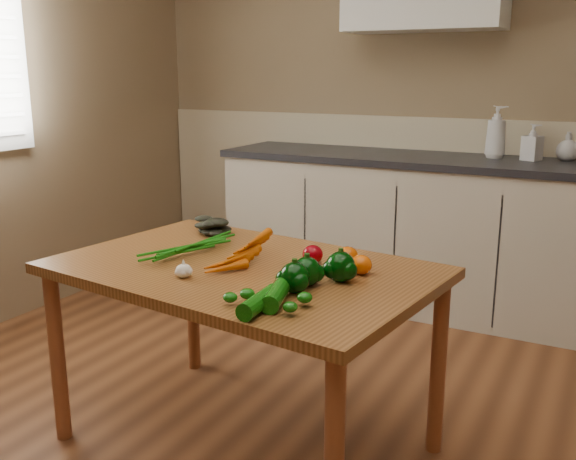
{
  "coord_description": "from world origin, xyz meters",
  "views": [
    {
      "loc": [
        1.0,
        -1.45,
        1.38
      ],
      "look_at": [
        -0.1,
        0.65,
        0.79
      ],
      "focal_mm": 40.0,
      "sensor_mm": 36.0,
      "label": 1
    }
  ],
  "objects_px": {
    "carrot_bunch": "(226,252)",
    "pepper_a": "(307,272)",
    "leafy_greens": "(212,223)",
    "zucchini_a": "(276,296)",
    "tomato_b": "(348,256)",
    "pepper_c": "(295,278)",
    "soap_bottle_c": "(568,146)",
    "soap_bottle_b": "(532,142)",
    "garlic_bulb": "(184,271)",
    "tomato_c": "(361,265)",
    "tomato_a": "(313,254)",
    "zucchini_b": "(260,302)",
    "table": "(243,286)",
    "pepper_b": "(341,267)",
    "soap_bottle_a": "(496,132)"
  },
  "relations": [
    {
      "from": "tomato_a",
      "to": "zucchini_b",
      "type": "distance_m",
      "value": 0.5
    },
    {
      "from": "table",
      "to": "carrot_bunch",
      "type": "relative_size",
      "value": 5.77
    },
    {
      "from": "garlic_bulb",
      "to": "pepper_a",
      "type": "bearing_deg",
      "value": 16.34
    },
    {
      "from": "leafy_greens",
      "to": "zucchini_a",
      "type": "xyz_separation_m",
      "value": [
        0.65,
        -0.63,
        -0.02
      ]
    },
    {
      "from": "pepper_a",
      "to": "garlic_bulb",
      "type": "bearing_deg",
      "value": -163.66
    },
    {
      "from": "soap_bottle_a",
      "to": "soap_bottle_b",
      "type": "bearing_deg",
      "value": -100.09
    },
    {
      "from": "carrot_bunch",
      "to": "zucchini_b",
      "type": "xyz_separation_m",
      "value": [
        0.36,
        -0.37,
        -0.01
      ]
    },
    {
      "from": "soap_bottle_c",
      "to": "tomato_c",
      "type": "height_order",
      "value": "soap_bottle_c"
    },
    {
      "from": "pepper_a",
      "to": "pepper_b",
      "type": "distance_m",
      "value": 0.12
    },
    {
      "from": "carrot_bunch",
      "to": "tomato_c",
      "type": "bearing_deg",
      "value": 16.75
    },
    {
      "from": "pepper_c",
      "to": "tomato_a",
      "type": "bearing_deg",
      "value": 105.35
    },
    {
      "from": "tomato_a",
      "to": "zucchini_b",
      "type": "height_order",
      "value": "tomato_a"
    },
    {
      "from": "carrot_bunch",
      "to": "tomato_c",
      "type": "distance_m",
      "value": 0.49
    },
    {
      "from": "soap_bottle_b",
      "to": "garlic_bulb",
      "type": "xyz_separation_m",
      "value": [
        -0.8,
        -2.09,
        -0.27
      ]
    },
    {
      "from": "leafy_greens",
      "to": "tomato_a",
      "type": "height_order",
      "value": "leafy_greens"
    },
    {
      "from": "leafy_greens",
      "to": "pepper_c",
      "type": "xyz_separation_m",
      "value": [
        0.65,
        -0.5,
        0.0
      ]
    },
    {
      "from": "soap_bottle_b",
      "to": "leafy_greens",
      "type": "distance_m",
      "value": 1.89
    },
    {
      "from": "table",
      "to": "tomato_a",
      "type": "height_order",
      "value": "tomato_a"
    },
    {
      "from": "soap_bottle_b",
      "to": "soap_bottle_c",
      "type": "relative_size",
      "value": 1.27
    },
    {
      "from": "table",
      "to": "soap_bottle_a",
      "type": "relative_size",
      "value": 4.87
    },
    {
      "from": "leafy_greens",
      "to": "tomato_b",
      "type": "distance_m",
      "value": 0.71
    },
    {
      "from": "garlic_bulb",
      "to": "pepper_c",
      "type": "relative_size",
      "value": 0.57
    },
    {
      "from": "soap_bottle_c",
      "to": "zucchini_a",
      "type": "relative_size",
      "value": 0.9
    },
    {
      "from": "pepper_c",
      "to": "tomato_b",
      "type": "xyz_separation_m",
      "value": [
        0.04,
        0.34,
        -0.01
      ]
    },
    {
      "from": "carrot_bunch",
      "to": "pepper_a",
      "type": "distance_m",
      "value": 0.39
    },
    {
      "from": "tomato_a",
      "to": "tomato_c",
      "type": "relative_size",
      "value": 1.02
    },
    {
      "from": "soap_bottle_b",
      "to": "pepper_b",
      "type": "bearing_deg",
      "value": -168.07
    },
    {
      "from": "carrot_bunch",
      "to": "pepper_a",
      "type": "height_order",
      "value": "pepper_a"
    },
    {
      "from": "soap_bottle_a",
      "to": "tomato_b",
      "type": "height_order",
      "value": "soap_bottle_a"
    },
    {
      "from": "pepper_a",
      "to": "zucchini_b",
      "type": "bearing_deg",
      "value": -94.46
    },
    {
      "from": "carrot_bunch",
      "to": "leafy_greens",
      "type": "xyz_separation_m",
      "value": [
        -0.28,
        0.32,
        0.01
      ]
    },
    {
      "from": "tomato_b",
      "to": "pepper_c",
      "type": "bearing_deg",
      "value": -96.35
    },
    {
      "from": "soap_bottle_c",
      "to": "carrot_bunch",
      "type": "bearing_deg",
      "value": -128.96
    },
    {
      "from": "zucchini_a",
      "to": "table",
      "type": "bearing_deg",
      "value": 135.29
    },
    {
      "from": "pepper_b",
      "to": "soap_bottle_a",
      "type": "bearing_deg",
      "value": 86.17
    },
    {
      "from": "garlic_bulb",
      "to": "pepper_a",
      "type": "height_order",
      "value": "pepper_a"
    },
    {
      "from": "soap_bottle_a",
      "to": "pepper_c",
      "type": "height_order",
      "value": "soap_bottle_a"
    },
    {
      "from": "pepper_b",
      "to": "zucchini_a",
      "type": "xyz_separation_m",
      "value": [
        -0.08,
        -0.29,
        -0.02
      ]
    },
    {
      "from": "soap_bottle_a",
      "to": "pepper_b",
      "type": "distance_m",
      "value": 1.92
    },
    {
      "from": "tomato_b",
      "to": "zucchini_a",
      "type": "bearing_deg",
      "value": -94.54
    },
    {
      "from": "leafy_greens",
      "to": "zucchini_a",
      "type": "bearing_deg",
      "value": -43.91
    },
    {
      "from": "soap_bottle_a",
      "to": "pepper_c",
      "type": "distance_m",
      "value": 2.09
    },
    {
      "from": "garlic_bulb",
      "to": "soap_bottle_a",
      "type": "bearing_deg",
      "value": 73.94
    },
    {
      "from": "carrot_bunch",
      "to": "tomato_b",
      "type": "distance_m",
      "value": 0.44
    },
    {
      "from": "carrot_bunch",
      "to": "zucchini_a",
      "type": "distance_m",
      "value": 0.48
    },
    {
      "from": "zucchini_a",
      "to": "soap_bottle_a",
      "type": "bearing_deg",
      "value": 84.53
    },
    {
      "from": "zucchini_b",
      "to": "soap_bottle_a",
      "type": "bearing_deg",
      "value": 84.25
    },
    {
      "from": "pepper_a",
      "to": "tomato_b",
      "type": "relative_size",
      "value": 1.23
    },
    {
      "from": "carrot_bunch",
      "to": "tomato_b",
      "type": "xyz_separation_m",
      "value": [
        0.41,
        0.15,
        0.0
      ]
    },
    {
      "from": "table",
      "to": "pepper_c",
      "type": "height_order",
      "value": "pepper_c"
    }
  ]
}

